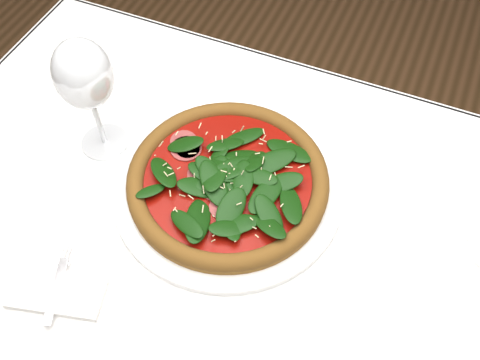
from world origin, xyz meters
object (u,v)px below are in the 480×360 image
at_px(plate, 228,185).
at_px(pizza, 228,178).
at_px(napkin, 57,293).
at_px(wine_glass, 84,77).

distance_m(plate, pizza, 0.02).
xyz_separation_m(plate, napkin, (-0.15, -0.27, -0.00)).
xyz_separation_m(pizza, napkin, (-0.15, -0.27, -0.02)).
relative_size(plate, wine_glass, 1.69).
height_order(plate, wine_glass, wine_glass).
bearing_deg(plate, napkin, -119.45).
relative_size(plate, napkin, 2.76).
bearing_deg(pizza, plate, -90.00).
height_order(pizza, wine_glass, wine_glass).
bearing_deg(pizza, wine_glass, 179.28).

